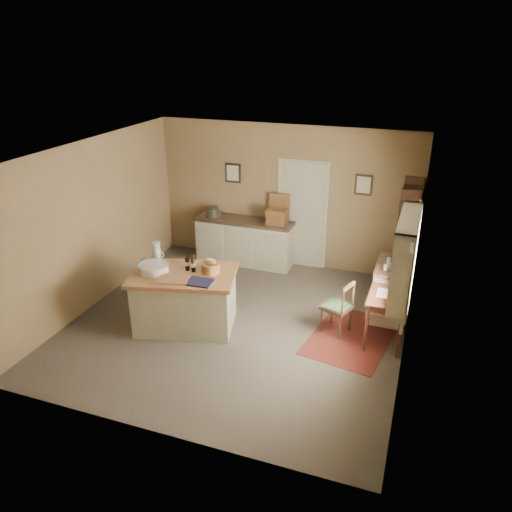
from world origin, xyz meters
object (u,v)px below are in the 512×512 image
(sideboard, at_px, (245,240))
(writing_desk, at_px, (387,300))
(desk_chair, at_px, (336,307))
(right_cabinet, at_px, (391,289))
(shelving_unit, at_px, (409,240))
(work_island, at_px, (185,298))

(sideboard, xyz_separation_m, writing_desk, (2.90, -1.90, 0.18))
(sideboard, relative_size, desk_chair, 2.30)
(right_cabinet, bearing_deg, shelving_unit, 80.67)
(shelving_unit, bearing_deg, desk_chair, -117.01)
(work_island, distance_m, writing_desk, 3.01)
(right_cabinet, bearing_deg, desk_chair, -132.49)
(right_cabinet, bearing_deg, work_island, -154.45)
(writing_desk, distance_m, desk_chair, 0.76)
(writing_desk, height_order, right_cabinet, right_cabinet)
(work_island, xyz_separation_m, right_cabinet, (2.94, 1.40, -0.02))
(writing_desk, xyz_separation_m, shelving_unit, (0.15, 1.70, 0.31))
(sideboard, relative_size, right_cabinet, 1.94)
(sideboard, height_order, shelving_unit, shelving_unit)
(right_cabinet, height_order, shelving_unit, shelving_unit)
(desk_chair, relative_size, shelving_unit, 0.43)
(right_cabinet, xyz_separation_m, shelving_unit, (0.15, 0.92, 0.52))
(sideboard, relative_size, writing_desk, 2.23)
(sideboard, bearing_deg, right_cabinet, -21.16)
(sideboard, relative_size, shelving_unit, 0.98)
(shelving_unit, bearing_deg, work_island, -143.00)
(work_island, distance_m, sideboard, 2.53)
(writing_desk, relative_size, right_cabinet, 0.87)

